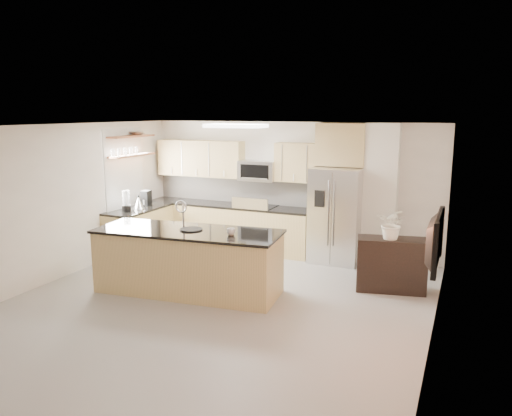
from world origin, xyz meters
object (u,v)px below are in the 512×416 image
at_px(kettle, 139,203).
at_px(refrigerator, 336,215).
at_px(television, 428,240).
at_px(range, 256,228).
at_px(microwave, 258,171).
at_px(island, 188,261).
at_px(cup, 231,232).
at_px(flower_vase, 393,216).
at_px(bowl, 137,133).
at_px(coffee_maker, 146,198).
at_px(credenza, 391,265).
at_px(blender, 126,202).
at_px(platter, 191,229).

bearing_deg(kettle, refrigerator, 16.09).
bearing_deg(television, range, 48.36).
bearing_deg(microwave, island, -90.88).
distance_m(microwave, cup, 2.86).
bearing_deg(island, microwave, 83.31).
relative_size(kettle, flower_vase, 0.36).
bearing_deg(bowl, refrigerator, 10.54).
relative_size(cup, flower_vase, 0.17).
distance_m(coffee_maker, flower_vase, 4.99).
relative_size(credenza, cup, 8.15).
xyz_separation_m(refrigerator, television, (1.85, -3.07, 0.46)).
bearing_deg(island, bowl, 135.17).
bearing_deg(kettle, blender, -98.92).
relative_size(kettle, bowl, 0.71).
distance_m(cup, television, 2.87).
distance_m(island, blender, 2.40).
xyz_separation_m(range, kettle, (-2.02, -1.11, 0.57)).
bearing_deg(platter, island, -149.79).
relative_size(platter, television, 0.32).
relative_size(blender, kettle, 1.52).
height_order(range, refrigerator, refrigerator).
xyz_separation_m(island, bowl, (-2.21, 1.79, 1.88)).
relative_size(island, bowl, 7.93).
bearing_deg(credenza, television, -82.82).
relative_size(microwave, flower_vase, 1.01).
distance_m(refrigerator, island, 3.06).
distance_m(island, cup, 0.93).
relative_size(range, island, 0.38).
bearing_deg(coffee_maker, cup, -32.84).
bearing_deg(refrigerator, microwave, 174.14).
bearing_deg(credenza, blender, 170.39).
bearing_deg(credenza, coffee_maker, 162.77).
relative_size(range, refrigerator, 0.64).
bearing_deg(coffee_maker, television, -22.78).
bearing_deg(island, cup, -6.97).
bearing_deg(kettle, credenza, -1.56).
height_order(refrigerator, island, refrigerator).
relative_size(island, platter, 8.55).
bearing_deg(platter, television, -9.47).
xyz_separation_m(microwave, island, (-0.04, -2.69, -1.13)).
height_order(island, kettle, island).
bearing_deg(bowl, kettle, -56.17).
distance_m(blender, flower_vase, 4.94).
height_order(microwave, bowl, bowl).
distance_m(refrigerator, credenza, 1.76).
distance_m(range, refrigerator, 1.71).
height_order(microwave, island, microwave).
distance_m(island, credenza, 3.19).
xyz_separation_m(cup, bowl, (-2.96, 1.81, 1.33)).
xyz_separation_m(blender, television, (5.58, -1.69, 0.25)).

